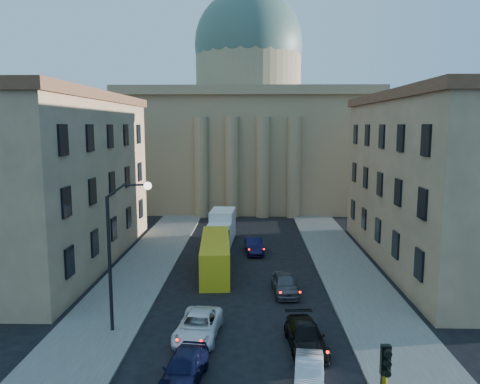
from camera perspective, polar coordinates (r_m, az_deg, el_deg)
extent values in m
cube|color=#615F59|center=(38.56, -12.43, -9.96)|extent=(5.00, 60.00, 0.15)
cube|color=#615F59|center=(38.31, 13.53, -10.12)|extent=(5.00, 60.00, 0.15)
cube|color=#887753|center=(73.66, 1.00, 5.08)|extent=(34.00, 26.00, 16.00)
cube|color=#887753|center=(73.69, 1.02, 11.62)|extent=(35.50, 27.50, 1.20)
cylinder|color=#887753|center=(73.99, 1.02, 14.40)|extent=(16.00, 16.00, 8.00)
sphere|color=#445D4F|center=(74.54, 1.03, 17.46)|extent=(16.40, 16.40, 16.40)
cube|color=#887753|center=(75.01, -15.30, 2.94)|extent=(13.00, 13.00, 11.00)
cone|color=#4F2F22|center=(74.74, -15.52, 8.67)|extent=(26.02, 26.02, 4.00)
cube|color=#887753|center=(74.69, 17.33, 2.83)|extent=(13.00, 13.00, 11.00)
cone|color=#4F2F22|center=(74.42, 17.58, 8.59)|extent=(26.02, 26.02, 4.00)
cylinder|color=#887753|center=(60.95, -4.76, 3.00)|extent=(1.80, 1.80, 13.00)
cylinder|color=#887753|center=(60.65, -0.99, 3.00)|extent=(1.80, 1.80, 13.00)
cylinder|color=#887753|center=(60.61, 2.79, 2.99)|extent=(1.80, 1.80, 13.00)
cylinder|color=#887753|center=(60.84, 6.57, 2.97)|extent=(1.80, 1.80, 13.00)
cube|color=tan|center=(43.56, -22.36, 1.03)|extent=(11.00, 26.00, 14.00)
cube|color=#4F2F22|center=(43.34, -22.89, 10.65)|extent=(11.60, 26.60, 0.80)
cube|color=tan|center=(43.11, 23.84, 0.88)|extent=(11.00, 26.00, 14.00)
cube|color=#4F2F22|center=(42.89, 24.40, 10.60)|extent=(11.60, 26.60, 0.80)
cube|color=black|center=(18.20, 17.31, -18.96)|extent=(0.34, 0.22, 1.10)
cylinder|color=#FF0C05|center=(17.93, 17.48, -18.10)|extent=(0.20, 0.03, 0.20)
cylinder|color=orange|center=(18.09, 17.42, -19.12)|extent=(0.20, 0.03, 0.20)
cylinder|color=#0CE526|center=(18.26, 17.37, -20.13)|extent=(0.20, 0.03, 0.20)
cube|color=black|center=(18.68, 17.11, -21.15)|extent=(0.22, 0.10, 0.30)
cylinder|color=black|center=(27.94, -15.59, -8.65)|extent=(0.20, 0.20, 8.00)
cylinder|color=black|center=(26.87, -14.82, 0.22)|extent=(1.30, 0.12, 0.96)
cylinder|color=black|center=(26.57, -12.77, 0.85)|extent=(1.30, 0.12, 0.12)
sphere|color=white|center=(26.40, -11.19, 0.74)|extent=(0.44, 0.44, 0.44)
imported|color=black|center=(23.36, -6.85, -20.54)|extent=(2.23, 4.51, 1.48)
imported|color=#9FA1A7|center=(23.33, 8.43, -20.97)|extent=(1.74, 3.85, 1.23)
imported|color=white|center=(27.57, -5.12, -15.96)|extent=(2.67, 5.09, 1.37)
imported|color=black|center=(26.54, 8.00, -17.04)|extent=(2.26, 4.76, 1.34)
imported|color=#48474C|center=(34.11, 5.48, -11.10)|extent=(1.99, 4.29, 1.42)
imported|color=black|center=(44.29, 1.70, -6.52)|extent=(1.91, 4.52, 1.45)
cube|color=gold|center=(38.57, -3.03, -7.74)|extent=(2.88, 9.95, 2.77)
cube|color=black|center=(38.45, -3.04, -7.10)|extent=(2.89, 9.41, 0.98)
cylinder|color=black|center=(35.46, -4.55, -10.78)|extent=(0.33, 0.91, 0.89)
cylinder|color=black|center=(35.44, -1.62, -10.77)|extent=(0.33, 0.91, 0.89)
cylinder|color=black|center=(42.28, -4.19, -7.64)|extent=(0.33, 0.91, 0.89)
cylinder|color=black|center=(42.26, -1.74, -7.63)|extent=(0.33, 0.91, 0.89)
cube|color=white|center=(46.31, -2.51, -5.29)|extent=(2.38, 2.47, 2.35)
cube|color=black|center=(45.16, -2.69, -5.26)|extent=(2.16, 0.24, 1.08)
cube|color=white|center=(48.76, -2.12, -3.96)|extent=(2.58, 4.24, 3.04)
cylinder|color=black|center=(46.24, -3.77, -6.26)|extent=(0.32, 0.90, 0.88)
cylinder|color=black|center=(46.00, -1.34, -6.32)|extent=(0.32, 0.90, 0.88)
cylinder|color=black|center=(50.01, -3.12, -5.15)|extent=(0.32, 0.90, 0.88)
cylinder|color=black|center=(49.79, -0.87, -5.20)|extent=(0.32, 0.90, 0.88)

